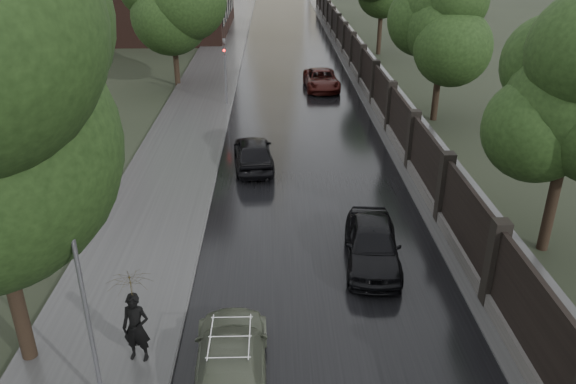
{
  "coord_description": "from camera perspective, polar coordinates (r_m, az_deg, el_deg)",
  "views": [
    {
      "loc": [
        -1.49,
        -8.02,
        9.79
      ],
      "look_at": [
        -1.01,
        9.51,
        1.5
      ],
      "focal_mm": 35.0,
      "sensor_mm": 36.0,
      "label": 1
    }
  ],
  "objects": [
    {
      "name": "tree_right_a",
      "position": [
        19.0,
        27.02,
        7.78
      ],
      "size": [
        4.08,
        4.08,
        7.01
      ],
      "color": "black",
      "rests_on": "ground"
    },
    {
      "name": "tree_right_b",
      "position": [
        31.71,
        15.53,
        15.65
      ],
      "size": [
        4.08,
        4.08,
        7.01
      ],
      "color": "black",
      "rests_on": "ground"
    },
    {
      "name": "tree_left_far",
      "position": [
        38.84,
        -11.77,
        18.09
      ],
      "size": [
        4.25,
        4.25,
        7.39
      ],
      "color": "black",
      "rests_on": "ground"
    },
    {
      "name": "traffic_light",
      "position": [
        33.95,
        -6.41,
        12.57
      ],
      "size": [
        0.16,
        0.32,
        4.0
      ],
      "color": "#59595E",
      "rests_on": "ground"
    },
    {
      "name": "fence_right",
      "position": [
        41.44,
        7.12,
        12.88
      ],
      "size": [
        0.45,
        75.72,
        2.7
      ],
      "color": "#383533",
      "rests_on": "ground"
    },
    {
      "name": "volga_sedan",
      "position": [
        13.79,
        -5.79,
        -16.54
      ],
      "size": [
        1.9,
        4.35,
        1.25
      ],
      "primitive_type": "imported",
      "rotation": [
        0.0,
        0.0,
        3.18
      ],
      "color": "#4B5140",
      "rests_on": "ground"
    },
    {
      "name": "car_right_far",
      "position": [
        37.99,
        3.41,
        11.32
      ],
      "size": [
        2.3,
        4.69,
        1.28
      ],
      "primitive_type": "imported",
      "rotation": [
        0.0,
        0.0,
        0.04
      ],
      "color": "black",
      "rests_on": "ground"
    },
    {
      "name": "pedestrian_umbrella",
      "position": [
        13.74,
        -15.65,
        -9.84
      ],
      "size": [
        1.24,
        1.25,
        2.91
      ],
      "rotation": [
        0.0,
        0.0,
        -0.16
      ],
      "color": "black",
      "rests_on": "sidewalk_left"
    },
    {
      "name": "lamp_post",
      "position": [
        12.52,
        -19.84,
        -11.12
      ],
      "size": [
        0.25,
        0.12,
        5.11
      ],
      "color": "#59595E",
      "rests_on": "ground"
    },
    {
      "name": "hatchback_left",
      "position": [
        25.09,
        -3.54,
        4.04
      ],
      "size": [
        2.05,
        4.31,
        1.42
      ],
      "primitive_type": "imported",
      "rotation": [
        0.0,
        0.0,
        3.23
      ],
      "color": "black",
      "rests_on": "ground"
    },
    {
      "name": "car_right_near",
      "position": [
        18.05,
        8.55,
        -5.21
      ],
      "size": [
        2.07,
        4.32,
        1.42
      ],
      "primitive_type": "imported",
      "rotation": [
        0.0,
        0.0,
        -0.09
      ],
      "color": "black",
      "rests_on": "ground"
    }
  ]
}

